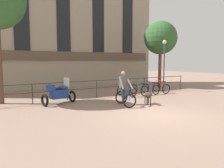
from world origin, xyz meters
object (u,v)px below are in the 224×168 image
at_px(parked_bicycle_mid_right, 151,88).
at_px(street_lamp, 164,62).
at_px(parked_motorcycle, 59,93).
at_px(parked_bicycle_mid_left, 139,90).
at_px(dog, 148,95).
at_px(parked_bicycle_near_lamp, 127,91).
at_px(parked_bicycle_far_end, 161,88).
at_px(cyclist_with_bike, 124,90).

xyz_separation_m(parked_bicycle_mid_right, street_lamp, (1.70, 0.49, 1.73)).
height_order(parked_motorcycle, parked_bicycle_mid_left, parked_motorcycle).
relative_size(dog, parked_bicycle_near_lamp, 0.76).
xyz_separation_m(parked_bicycle_near_lamp, street_lamp, (3.68, 0.49, 1.73)).
height_order(parked_bicycle_mid_left, parked_bicycle_far_end, same).
relative_size(parked_motorcycle, parked_bicycle_far_end, 1.54).
distance_m(dog, street_lamp, 5.47).
bearing_deg(parked_bicycle_far_end, street_lamp, -138.05).
relative_size(parked_bicycle_mid_left, parked_bicycle_mid_right, 1.02).
bearing_deg(parked_bicycle_near_lamp, parked_bicycle_mid_left, 171.28).
bearing_deg(cyclist_with_bike, parked_bicycle_mid_left, 52.98).
distance_m(parked_bicycle_near_lamp, parked_bicycle_mid_left, 0.99).
relative_size(dog, parked_bicycle_far_end, 0.77).
relative_size(dog, parked_bicycle_mid_left, 0.80).
height_order(cyclist_with_bike, parked_bicycle_mid_right, cyclist_with_bike).
distance_m(dog, parked_motorcycle, 4.56).
distance_m(cyclist_with_bike, parked_motorcycle, 3.35).
bearing_deg(parked_bicycle_far_end, parked_motorcycle, 8.67).
bearing_deg(parked_motorcycle, dog, -135.74).
relative_size(dog, parked_bicycle_mid_right, 0.82).
height_order(parked_bicycle_far_end, street_lamp, street_lamp).
distance_m(parked_motorcycle, parked_bicycle_far_end, 7.38).
distance_m(parked_bicycle_mid_left, parked_bicycle_far_end, 1.98).
relative_size(cyclist_with_bike, street_lamp, 0.46).
distance_m(parked_motorcycle, parked_bicycle_near_lamp, 4.41).
bearing_deg(parked_motorcycle, street_lamp, -99.09).
bearing_deg(street_lamp, cyclist_with_bike, -153.92).
bearing_deg(parked_bicycle_near_lamp, cyclist_with_bike, 42.75).
bearing_deg(street_lamp, parked_motorcycle, -175.32).
bearing_deg(parked_bicycle_mid_right, parked_bicycle_mid_left, -0.44).
height_order(cyclist_with_bike, parked_bicycle_far_end, cyclist_with_bike).
distance_m(parked_bicycle_mid_right, street_lamp, 2.47).
bearing_deg(cyclist_with_bike, dog, -5.85).
bearing_deg(parked_bicycle_mid_right, cyclist_with_bike, 29.77).
xyz_separation_m(parked_motorcycle, parked_bicycle_mid_left, (5.39, 0.17, -0.20)).
height_order(parked_motorcycle, parked_bicycle_far_end, parked_motorcycle).
relative_size(parked_bicycle_near_lamp, parked_bicycle_mid_left, 1.06).
distance_m(dog, parked_bicycle_near_lamp, 2.65).
xyz_separation_m(parked_motorcycle, street_lamp, (8.08, 0.66, 1.53)).
relative_size(cyclist_with_bike, parked_motorcycle, 0.93).
distance_m(cyclist_with_bike, dog, 1.30).
bearing_deg(parked_bicycle_far_end, parked_bicycle_near_lamp, 7.32).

